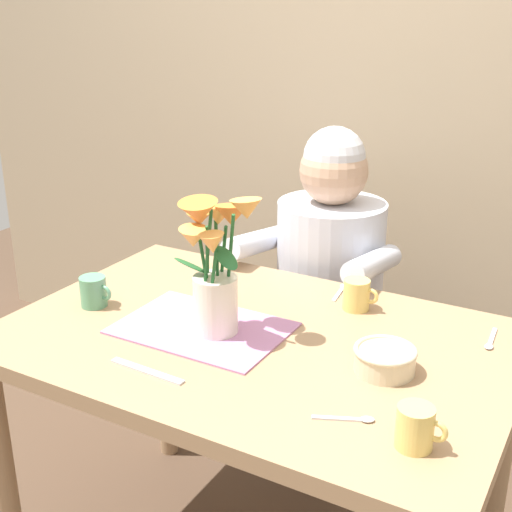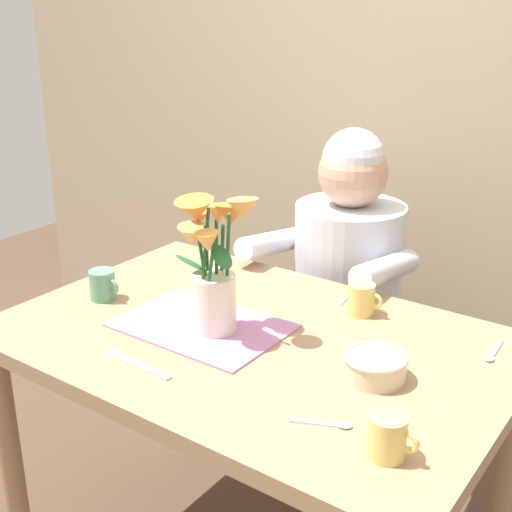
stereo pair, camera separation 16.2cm
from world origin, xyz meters
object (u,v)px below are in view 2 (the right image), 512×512
at_px(flower_vase, 214,262).
at_px(ceramic_mug, 362,299).
at_px(dinner_knife, 138,365).
at_px(tea_cup, 103,285).
at_px(seated_person, 346,306).
at_px(ceramic_bowl, 375,365).
at_px(coffee_cup, 388,437).

relative_size(flower_vase, ceramic_mug, 3.72).
distance_m(flower_vase, dinner_knife, 0.29).
bearing_deg(flower_vase, tea_cup, -176.53).
distance_m(seated_person, ceramic_mug, 0.48).
bearing_deg(flower_vase, ceramic_bowl, 3.86).
bearing_deg(seated_person, dinner_knife, -96.65).
xyz_separation_m(seated_person, ceramic_bowl, (0.40, -0.63, 0.21)).
relative_size(coffee_cup, ceramic_mug, 1.00).
relative_size(seated_person, flower_vase, 3.28).
bearing_deg(tea_cup, ceramic_bowl, 3.68).
distance_m(flower_vase, coffee_cup, 0.60).
bearing_deg(coffee_cup, ceramic_bowl, 121.11).
distance_m(seated_person, tea_cup, 0.80).
bearing_deg(ceramic_mug, seated_person, 122.74).
distance_m(ceramic_bowl, tea_cup, 0.77).
relative_size(seated_person, ceramic_mug, 12.20).
relative_size(dinner_knife, ceramic_mug, 2.04).
relative_size(ceramic_bowl, tea_cup, 1.46).
bearing_deg(coffee_cup, ceramic_mug, 121.82).
bearing_deg(seated_person, coffee_cup, -61.82).
bearing_deg(ceramic_bowl, seated_person, 122.60).
relative_size(ceramic_bowl, coffee_cup, 1.46).
height_order(seated_person, flower_vase, seated_person).
height_order(seated_person, dinner_knife, seated_person).
relative_size(seated_person, ceramic_bowl, 8.35).
distance_m(ceramic_bowl, dinner_knife, 0.51).
relative_size(dinner_knife, tea_cup, 2.04).
height_order(flower_vase, ceramic_bowl, flower_vase).
xyz_separation_m(seated_person, tea_cup, (-0.37, -0.68, 0.22)).
xyz_separation_m(ceramic_bowl, tea_cup, (-0.77, -0.05, 0.01)).
xyz_separation_m(coffee_cup, ceramic_mug, (-0.31, 0.49, 0.00)).
xyz_separation_m(flower_vase, ceramic_bowl, (0.41, 0.03, -0.15)).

